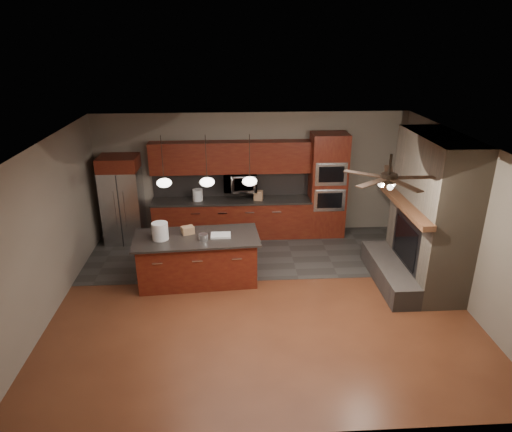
{
  "coord_description": "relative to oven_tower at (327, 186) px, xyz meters",
  "views": [
    {
      "loc": [
        -0.5,
        -7.0,
        4.4
      ],
      "look_at": [
        -0.04,
        0.6,
        1.34
      ],
      "focal_mm": 32.0,
      "sensor_mm": 36.0,
      "label": 1
    }
  ],
  "objects": [
    {
      "name": "microwave",
      "position": [
        -1.98,
        0.06,
        0.11
      ],
      "size": [
        0.73,
        0.41,
        0.5
      ],
      "primitive_type": "imported",
      "color": "silver",
      "rests_on": "back_cabinetry"
    },
    {
      "name": "paint_can",
      "position": [
        -2.7,
        -2.16,
        -0.22
      ],
      "size": [
        0.21,
        0.21,
        0.11
      ],
      "primitive_type": "cylinder",
      "rotation": [
        0.0,
        0.0,
        0.32
      ],
      "color": "#BABABF",
      "rests_on": "kitchen_island"
    },
    {
      "name": "back_cabinetry",
      "position": [
        -2.18,
        0.05,
        -0.3
      ],
      "size": [
        3.59,
        0.64,
        2.2
      ],
      "color": "maroon",
      "rests_on": "ground"
    },
    {
      "name": "pendant_center",
      "position": [
        -2.6,
        -1.99,
        0.77
      ],
      "size": [
        0.26,
        0.26,
        0.92
      ],
      "color": "black",
      "rests_on": "ceiling"
    },
    {
      "name": "ceiling_fan",
      "position": [
        0.1,
        -3.49,
        1.27
      ],
      "size": [
        1.27,
        1.33,
        0.41
      ],
      "color": "black",
      "rests_on": "ceiling"
    },
    {
      "name": "counter_box",
      "position": [
        -1.57,
        -0.04,
        -0.18
      ],
      "size": [
        0.22,
        0.19,
        0.21
      ],
      "primitive_type": "cube",
      "rotation": [
        0.0,
        0.0,
        -0.22
      ],
      "color": "#AA7C58",
      "rests_on": "back_cabinetry"
    },
    {
      "name": "right_wall",
      "position": [
        1.8,
        -2.69,
        0.21
      ],
      "size": [
        0.02,
        6.0,
        2.8
      ],
      "primitive_type": "cube",
      "color": "slate",
      "rests_on": "ground"
    },
    {
      "name": "refrigerator",
      "position": [
        -4.58,
        -0.07,
        -0.21
      ],
      "size": [
        0.83,
        0.75,
        1.96
      ],
      "color": "silver",
      "rests_on": "ground"
    },
    {
      "name": "pendant_right",
      "position": [
        -1.85,
        -1.99,
        0.77
      ],
      "size": [
        0.26,
        0.26,
        0.92
      ],
      "color": "black",
      "rests_on": "ceiling"
    },
    {
      "name": "kitchen_island",
      "position": [
        -2.84,
        -2.01,
        -0.73
      ],
      "size": [
        2.35,
        1.19,
        0.92
      ],
      "rotation": [
        0.0,
        0.0,
        0.07
      ],
      "color": "maroon",
      "rests_on": "ground"
    },
    {
      "name": "slate_tile_patch",
      "position": [
        -1.7,
        -0.89,
        -1.19
      ],
      "size": [
        7.0,
        2.4,
        0.01
      ],
      "primitive_type": "cube",
      "color": "#363431",
      "rests_on": "ground"
    },
    {
      "name": "white_bucket",
      "position": [
        -3.48,
        -2.08,
        -0.11
      ],
      "size": [
        0.3,
        0.3,
        0.32
      ],
      "primitive_type": "cylinder",
      "rotation": [
        0.0,
        0.0,
        -0.02
      ],
      "color": "white",
      "rests_on": "kitchen_island"
    },
    {
      "name": "oven_tower",
      "position": [
        0.0,
        0.0,
        0.0
      ],
      "size": [
        0.8,
        0.63,
        2.38
      ],
      "color": "maroon",
      "rests_on": "ground"
    },
    {
      "name": "back_wall",
      "position": [
        -1.7,
        0.31,
        0.21
      ],
      "size": [
        7.0,
        0.02,
        2.8
      ],
      "primitive_type": "cube",
      "color": "slate",
      "rests_on": "ground"
    },
    {
      "name": "counter_bucket",
      "position": [
        -2.93,
        0.01,
        -0.16
      ],
      "size": [
        0.23,
        0.23,
        0.26
      ],
      "primitive_type": "cylinder",
      "rotation": [
        0.0,
        0.0,
        -0.01
      ],
      "color": "white",
      "rests_on": "back_cabinetry"
    },
    {
      "name": "cardboard_box",
      "position": [
        -3.0,
        -1.86,
        -0.2
      ],
      "size": [
        0.27,
        0.23,
        0.14
      ],
      "primitive_type": "cube",
      "rotation": [
        0.0,
        0.0,
        0.4
      ],
      "color": "#9D7551",
      "rests_on": "kitchen_island"
    },
    {
      "name": "left_wall",
      "position": [
        -5.2,
        -2.69,
        0.21
      ],
      "size": [
        0.02,
        6.0,
        2.8
      ],
      "primitive_type": "cube",
      "color": "slate",
      "rests_on": "ground"
    },
    {
      "name": "fireplace_column",
      "position": [
        1.34,
        -2.29,
        0.11
      ],
      "size": [
        1.3,
        2.1,
        2.8
      ],
      "color": "#736552",
      "rests_on": "ground"
    },
    {
      "name": "pendant_left",
      "position": [
        -3.35,
        -1.99,
        0.77
      ],
      "size": [
        0.26,
        0.26,
        0.92
      ],
      "color": "black",
      "rests_on": "ceiling"
    },
    {
      "name": "ground",
      "position": [
        -1.7,
        -2.69,
        -1.19
      ],
      "size": [
        7.0,
        7.0,
        0.0
      ],
      "primitive_type": "plane",
      "color": "brown",
      "rests_on": "ground"
    },
    {
      "name": "paint_tray",
      "position": [
        -2.39,
        -2.02,
        -0.25
      ],
      "size": [
        0.37,
        0.26,
        0.04
      ],
      "primitive_type": "cube",
      "rotation": [
        0.0,
        0.0,
        0.01
      ],
      "color": "silver",
      "rests_on": "kitchen_island"
    },
    {
      "name": "ceiling",
      "position": [
        -1.7,
        -2.69,
        1.61
      ],
      "size": [
        7.0,
        6.0,
        0.02
      ],
      "primitive_type": "cube",
      "color": "white",
      "rests_on": "back_wall"
    }
  ]
}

